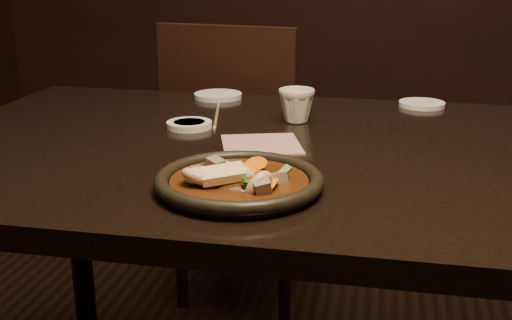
% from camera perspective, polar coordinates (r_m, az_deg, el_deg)
% --- Properties ---
extents(table, '(1.60, 0.90, 0.75)m').
position_cam_1_polar(table, '(1.23, 6.16, -2.32)').
color(table, black).
rests_on(table, floor).
extents(chair, '(0.49, 0.49, 0.91)m').
position_cam_1_polar(chair, '(1.99, -1.19, 0.22)').
color(chair, black).
rests_on(chair, floor).
extents(plate, '(0.26, 0.26, 0.03)m').
position_cam_1_polar(plate, '(0.98, -1.51, -1.96)').
color(plate, black).
rests_on(plate, table).
extents(stirfry, '(0.17, 0.14, 0.06)m').
position_cam_1_polar(stirfry, '(0.97, -1.74, -1.75)').
color(stirfry, '#391A0A').
rests_on(stirfry, plate).
extents(soy_dish, '(0.09, 0.09, 0.01)m').
position_cam_1_polar(soy_dish, '(1.35, -5.95, 3.14)').
color(soy_dish, white).
rests_on(soy_dish, table).
extents(saucer_left, '(0.12, 0.12, 0.01)m').
position_cam_1_polar(saucer_left, '(1.63, -3.39, 5.74)').
color(saucer_left, white).
rests_on(saucer_left, table).
extents(saucer_right, '(0.11, 0.11, 0.01)m').
position_cam_1_polar(saucer_right, '(1.59, 14.53, 4.84)').
color(saucer_right, white).
rests_on(saucer_right, table).
extents(tea_cup, '(0.08, 0.08, 0.08)m').
position_cam_1_polar(tea_cup, '(1.38, 3.62, 4.96)').
color(tea_cup, silver).
rests_on(tea_cup, table).
extents(chopsticks, '(0.06, 0.23, 0.01)m').
position_cam_1_polar(chopsticks, '(1.43, -3.53, 3.94)').
color(chopsticks, tan).
rests_on(chopsticks, table).
extents(napkin, '(0.18, 0.18, 0.00)m').
position_cam_1_polar(napkin, '(1.21, 0.46, 1.37)').
color(napkin, '#AD706A').
rests_on(napkin, table).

